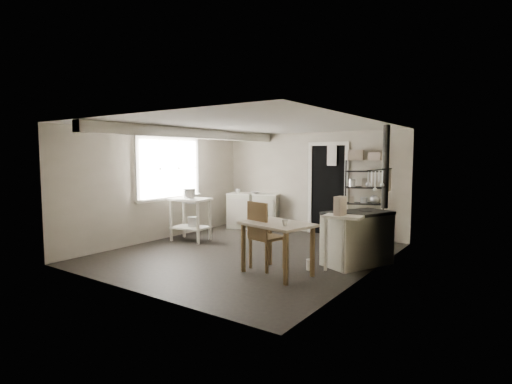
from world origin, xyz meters
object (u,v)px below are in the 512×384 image
Objects in this scene: stove at (357,238)px; chair at (267,238)px; base_cabinets at (254,209)px; shelf_rack at (364,195)px; work_table at (277,249)px; flour_sack at (354,233)px; stockpot at (189,196)px; prep_table at (191,222)px.

stove is 1.03× the size of chair.
stove is at bearing -46.82° from base_cabinets.
chair is at bearing -121.61° from shelf_rack.
work_table is (-0.79, -1.19, -0.06)m from stove.
chair is 2.41m from flour_sack.
shelf_rack is at bearing 131.34° from stove.
base_cabinets is 3.74m from stove.
flour_sack is (2.74, -0.44, -0.22)m from base_cabinets.
chair is (2.52, -0.85, -0.45)m from stockpot.
flour_sack is (0.23, 2.51, -0.14)m from work_table.
prep_table is at bearing 160.10° from work_table.
stockpot is 3.04m from work_table.
base_cabinets is at bearing 176.36° from stove.
stockpot is 3.46m from flour_sack.
stove is at bearing 2.77° from stockpot.
flour_sack is at bearing 84.65° from work_table.
work_table is at bearing -19.90° from prep_table.
chair is (2.45, -0.82, 0.09)m from prep_table.
stockpot is 0.29× the size of work_table.
stockpot is 0.27× the size of stove.
prep_table is 0.53× the size of shelf_rack.
prep_table is 0.81× the size of stove.
base_cabinets reaches higher than stove.
base_cabinets is 1.22× the size of chair.
stockpot is 0.23× the size of base_cabinets.
prep_table is at bearing -166.56° from shelf_rack.
base_cabinets is at bearing 142.14° from chair.
stockpot is 0.68× the size of flour_sack.
stockpot reaches higher than prep_table.
work_table is at bearing -95.35° from flour_sack.
work_table is at bearing -68.42° from base_cabinets.
base_cabinets is (0.31, 1.93, -0.48)m from stockpot.
flour_sack is (0.02, -0.57, -0.71)m from shelf_rack.
stockpot is 2.01m from base_cabinets.
shelf_rack is 1.64× the size of work_table.
shelf_rack is 2.03m from stove.
chair is (2.22, -2.78, 0.03)m from base_cabinets.
shelf_rack is at bearing 93.68° from chair.
shelf_rack is 1.57× the size of chair.
base_cabinets is at bearing 81.02° from stockpot.
work_table is (2.50, -2.95, -0.08)m from base_cabinets.
shelf_rack is at bearing 34.17° from stockpot.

